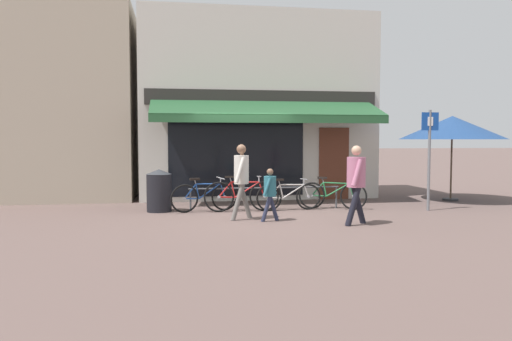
% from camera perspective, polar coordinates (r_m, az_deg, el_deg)
% --- Properties ---
extents(ground_plane, '(160.00, 160.00, 0.00)m').
position_cam_1_polar(ground_plane, '(11.70, -0.74, -5.08)').
color(ground_plane, brown).
extents(shop_front, '(7.01, 4.44, 5.52)m').
position_cam_1_polar(shop_front, '(15.80, -0.09, 7.18)').
color(shop_front, beige).
rests_on(shop_front, ground_plane).
extents(neighbour_building, '(5.04, 4.00, 5.68)m').
position_cam_1_polar(neighbour_building, '(16.55, -22.38, 7.06)').
color(neighbour_building, tan).
rests_on(neighbour_building, ground_plane).
extents(bike_rack_rail, '(3.81, 0.04, 0.57)m').
position_cam_1_polar(bike_rack_rail, '(12.48, 1.05, -2.32)').
color(bike_rack_rail, '#47494F').
rests_on(bike_rack_rail, ground_plane).
extents(bicycle_blue, '(1.68, 0.61, 0.83)m').
position_cam_1_polar(bicycle_blue, '(12.20, -5.88, -2.97)').
color(bicycle_blue, black).
rests_on(bicycle_blue, ground_plane).
extents(bicycle_red, '(1.85, 0.52, 0.89)m').
position_cam_1_polar(bicycle_red, '(12.16, -1.67, -2.87)').
color(bicycle_red, black).
rests_on(bicycle_red, ground_plane).
extents(bicycle_silver, '(1.67, 0.52, 0.79)m').
position_cam_1_polar(bicycle_silver, '(12.40, 3.75, -2.94)').
color(bicycle_silver, black).
rests_on(bicycle_silver, ground_plane).
extents(bicycle_green, '(1.65, 0.77, 0.84)m').
position_cam_1_polar(bicycle_green, '(12.77, 8.72, -2.75)').
color(bicycle_green, black).
rests_on(bicycle_green, ground_plane).
extents(pedestrian_adult, '(0.54, 0.59, 1.67)m').
position_cam_1_polar(pedestrian_adult, '(10.92, -1.69, -0.29)').
color(pedestrian_adult, slate).
rests_on(pedestrian_adult, ground_plane).
extents(pedestrian_child, '(0.43, 0.38, 1.15)m').
position_cam_1_polar(pedestrian_child, '(10.71, 1.61, -2.16)').
color(pedestrian_child, '#282D47').
rests_on(pedestrian_child, ground_plane).
extents(pedestrian_second_adult, '(0.56, 0.66, 1.65)m').
position_cam_1_polar(pedestrian_second_adult, '(10.45, 11.37, -0.72)').
color(pedestrian_second_adult, black).
rests_on(pedestrian_second_adult, ground_plane).
extents(litter_bin, '(0.61, 0.61, 1.04)m').
position_cam_1_polar(litter_bin, '(12.38, -11.02, -2.24)').
color(litter_bin, black).
rests_on(litter_bin, ground_plane).
extents(parking_sign, '(0.44, 0.07, 2.48)m').
position_cam_1_polar(parking_sign, '(12.97, 19.20, 2.30)').
color(parking_sign, slate).
rests_on(parking_sign, ground_plane).
extents(cafe_parasol, '(2.96, 2.96, 2.43)m').
position_cam_1_polar(cafe_parasol, '(15.33, 21.51, 4.56)').
color(cafe_parasol, '#4C3D2D').
rests_on(cafe_parasol, ground_plane).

